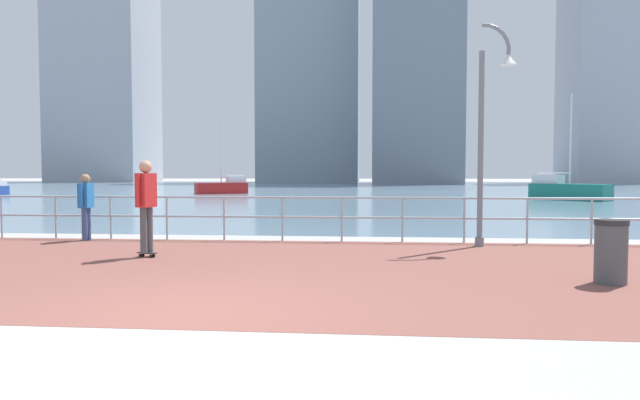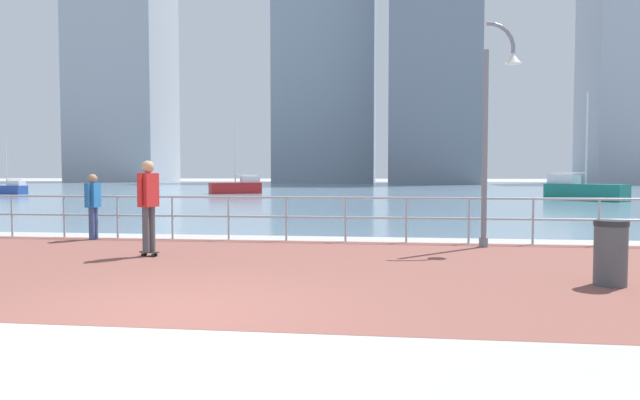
% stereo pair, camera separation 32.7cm
% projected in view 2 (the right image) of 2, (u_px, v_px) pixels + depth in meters
% --- Properties ---
extents(ground, '(220.00, 220.00, 0.00)m').
position_uv_depth(ground, '(359.00, 192.00, 45.98)').
color(ground, '#ADAAA5').
extents(brick_paving, '(28.00, 7.41, 0.01)m').
position_uv_depth(brick_paving, '(247.00, 267.00, 9.33)').
color(brick_paving, brown).
rests_on(brick_paving, ground).
extents(harbor_water, '(180.00, 88.00, 0.00)m').
position_uv_depth(harbor_water, '(365.00, 188.00, 57.62)').
color(harbor_water, '#6B899E').
rests_on(harbor_water, ground).
extents(waterfront_railing, '(25.25, 0.06, 1.05)m').
position_uv_depth(waterfront_railing, '(286.00, 210.00, 12.97)').
color(waterfront_railing, '#9EADB7').
rests_on(waterfront_railing, ground).
extents(lamppost, '(0.82, 0.36, 4.80)m').
position_uv_depth(lamppost, '(494.00, 123.00, 11.71)').
color(lamppost, slate).
rests_on(lamppost, ground).
extents(skateboarder, '(0.41, 0.55, 1.83)m').
position_uv_depth(skateboarder, '(148.00, 199.00, 10.50)').
color(skateboarder, black).
rests_on(skateboarder, ground).
extents(bystander, '(0.24, 0.55, 1.57)m').
position_uv_depth(bystander, '(93.00, 201.00, 13.18)').
color(bystander, '#384C7A').
rests_on(bystander, ground).
extents(trash_bin, '(0.46, 0.46, 0.93)m').
position_uv_depth(trash_bin, '(611.00, 253.00, 7.79)').
color(trash_bin, '#474C51').
rests_on(trash_bin, ground).
extents(sailboat_blue, '(3.18, 1.45, 4.30)m').
position_uv_depth(sailboat_blue, '(8.00, 189.00, 41.35)').
color(sailboat_blue, '#284799').
rests_on(sailboat_blue, ground).
extents(sailboat_white, '(4.03, 2.97, 5.53)m').
position_uv_depth(sailboat_white, '(237.00, 187.00, 42.84)').
color(sailboat_white, '#B21E1E').
rests_on(sailboat_white, ground).
extents(sailboat_teal, '(4.10, 4.18, 6.29)m').
position_uv_depth(sailboat_teal, '(583.00, 190.00, 32.18)').
color(sailboat_teal, '#197266').
rests_on(sailboat_teal, ground).
extents(tower_concrete, '(16.37, 15.57, 41.42)m').
position_uv_depth(tower_concrete, '(327.00, 66.00, 94.07)').
color(tower_concrete, '#8493A3').
rests_on(tower_concrete, ground).
extents(tower_slate, '(12.65, 13.51, 40.86)m').
position_uv_depth(tower_slate, '(432.00, 51.00, 81.15)').
color(tower_slate, slate).
rests_on(tower_slate, ground).
extents(tower_glass, '(16.53, 13.70, 46.35)m').
position_uv_depth(tower_glass, '(122.00, 61.00, 102.22)').
color(tower_glass, '#A3A8B2').
rests_on(tower_glass, ground).
extents(tower_brick, '(13.26, 11.63, 40.85)m').
position_uv_depth(tower_brick, '(632.00, 56.00, 85.00)').
color(tower_brick, '#A3A8B2').
rests_on(tower_brick, ground).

